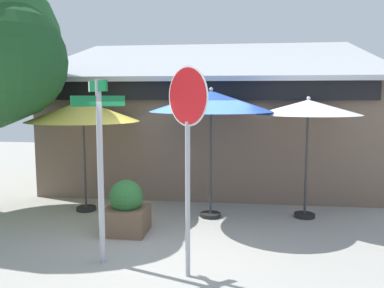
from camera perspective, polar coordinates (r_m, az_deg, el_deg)
name	(u,v)px	position (r m, az deg, el deg)	size (l,w,h in m)	color
ground_plane	(182,242)	(7.42, -1.46, -13.89)	(28.00, 28.00, 0.10)	#9E9B93
cafe_building	(211,128)	(12.05, 2.70, 2.36)	(9.08, 5.70, 4.46)	#705B4C
street_sign_post	(100,152)	(6.16, -13.11, -1.19)	(0.67, 0.72, 2.83)	#A8AAB2
stop_sign	(188,130)	(5.48, -0.63, 2.01)	(0.62, 0.57, 3.00)	#A8AAB2
patio_umbrella_mustard_left	(83,112)	(9.10, -15.39, 4.51)	(2.49, 2.49, 2.56)	black
patio_umbrella_royal_blue_center	(211,102)	(8.30, 2.77, 6.06)	(2.60, 2.60, 2.76)	black
patio_umbrella_ivory_right	(308,109)	(8.61, 16.36, 4.91)	(2.16, 2.16, 2.58)	black
sidewalk_planter	(126,209)	(7.70, -9.40, -9.24)	(0.78, 0.78, 1.02)	brown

